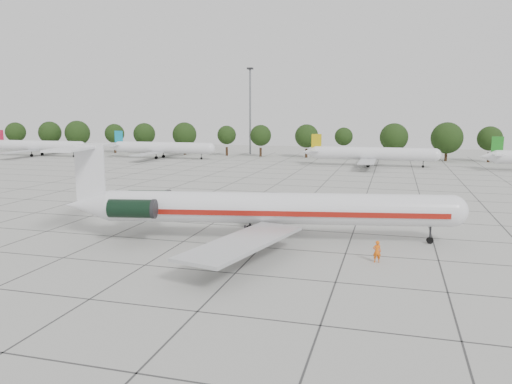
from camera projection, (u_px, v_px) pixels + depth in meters
ground at (279, 229)px, 55.13m from camera, size 260.00×260.00×0.00m
apron_joints at (303, 204)px, 69.40m from camera, size 170.00×170.00×0.02m
main_airliner at (254, 207)px, 49.73m from camera, size 39.92×31.12×9.45m
ground_crew at (377, 251)px, 42.70m from camera, size 0.79×0.61×1.92m
bg_airliner_a at (39, 146)px, 143.02m from camera, size 28.24×27.20×7.40m
bg_airliner_b at (162, 148)px, 136.24m from camera, size 28.24×27.20×7.40m
bg_airliner_c at (372, 154)px, 116.78m from camera, size 28.24×27.20×7.40m
tree_line at (307, 136)px, 138.10m from camera, size 249.86×8.44×10.22m
floodlight_mast at (250, 106)px, 148.26m from camera, size 1.60×1.60×25.45m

